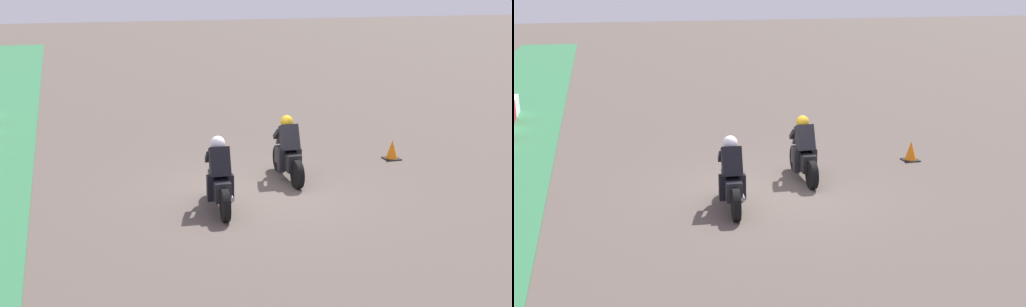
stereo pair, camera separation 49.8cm
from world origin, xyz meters
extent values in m
plane|color=#544A42|center=(0.00, 0.00, 0.00)|extent=(120.00, 120.00, 0.00)
cylinder|color=black|center=(1.49, -1.08, 0.32)|extent=(0.64, 0.16, 0.64)
cylinder|color=black|center=(0.09, -1.03, 0.32)|extent=(0.64, 0.16, 0.64)
cube|color=black|center=(0.79, -1.05, 0.50)|extent=(1.11, 0.36, 0.40)
ellipsoid|color=black|center=(0.89, -1.06, 0.80)|extent=(0.49, 0.32, 0.24)
cube|color=red|center=(0.28, -1.04, 0.52)|extent=(0.07, 0.16, 0.08)
cylinder|color=#A5A5AD|center=(0.43, -1.20, 0.37)|extent=(0.42, 0.11, 0.10)
cube|color=black|center=(0.69, -1.05, 1.02)|extent=(0.50, 0.42, 0.66)
sphere|color=gold|center=(0.91, -1.06, 1.36)|extent=(0.31, 0.31, 0.30)
cube|color=slate|center=(1.29, -1.07, 0.84)|extent=(0.16, 0.27, 0.23)
cube|color=black|center=(0.68, -0.85, 0.50)|extent=(0.18, 0.15, 0.52)
cube|color=black|center=(0.66, -1.25, 0.50)|extent=(0.18, 0.15, 0.52)
cube|color=black|center=(1.07, -0.88, 1.04)|extent=(0.39, 0.11, 0.31)
cube|color=black|center=(1.06, -1.24, 1.04)|extent=(0.39, 0.11, 0.31)
cylinder|color=black|center=(-0.03, 0.91, 0.32)|extent=(0.65, 0.20, 0.64)
cylinder|color=black|center=(-1.43, 1.03, 0.32)|extent=(0.65, 0.20, 0.64)
cube|color=black|center=(-0.73, 0.97, 0.50)|extent=(1.12, 0.42, 0.40)
ellipsoid|color=black|center=(-0.63, 0.96, 0.80)|extent=(0.50, 0.34, 0.24)
cube|color=red|center=(-1.24, 1.02, 0.52)|extent=(0.07, 0.16, 0.08)
cylinder|color=#A5A5AD|center=(-1.09, 0.84, 0.37)|extent=(0.43, 0.14, 0.10)
cube|color=black|center=(-0.83, 0.98, 1.02)|extent=(0.52, 0.44, 0.66)
sphere|color=silver|center=(-0.61, 0.96, 1.36)|extent=(0.33, 0.33, 0.30)
cube|color=teal|center=(-0.23, 0.93, 0.84)|extent=(0.18, 0.27, 0.23)
cube|color=black|center=(-0.83, 1.18, 0.50)|extent=(0.19, 0.16, 0.52)
cube|color=black|center=(-0.87, 0.78, 0.50)|extent=(0.19, 0.16, 0.52)
cube|color=black|center=(-0.44, 1.13, 1.04)|extent=(0.39, 0.13, 0.31)
cube|color=black|center=(-0.47, 0.77, 1.04)|extent=(0.39, 0.13, 0.31)
cube|color=black|center=(1.63, -4.24, 0.01)|extent=(0.40, 0.40, 0.03)
cone|color=orange|center=(1.63, -4.24, 0.26)|extent=(0.32, 0.32, 0.51)
camera|label=1|loc=(-12.98, 3.95, 4.57)|focal=45.66mm
camera|label=2|loc=(-13.11, 3.47, 4.57)|focal=45.66mm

